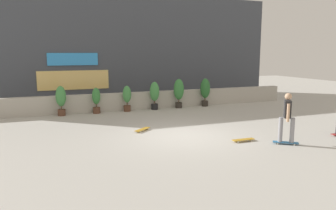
# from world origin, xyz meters

# --- Properties ---
(ground_plane) EXTENTS (48.00, 48.00, 0.00)m
(ground_plane) POSITION_xyz_m (0.00, 0.00, 0.00)
(ground_plane) COLOR #B2AFA8
(planter_wall) EXTENTS (18.00, 0.40, 0.90)m
(planter_wall) POSITION_xyz_m (0.00, 6.00, 0.45)
(planter_wall) COLOR #B2ADA3
(planter_wall) RESTS_ON ground
(building_backdrop) EXTENTS (20.00, 2.08, 6.50)m
(building_backdrop) POSITION_xyz_m (-0.00, 10.00, 3.25)
(building_backdrop) COLOR #424751
(building_backdrop) RESTS_ON ground
(potted_plant_0) EXTENTS (0.48, 0.48, 1.42)m
(potted_plant_0) POSITION_xyz_m (-3.87, 5.55, 0.82)
(potted_plant_0) COLOR brown
(potted_plant_0) RESTS_ON ground
(potted_plant_1) EXTENTS (0.40, 0.40, 1.27)m
(potted_plant_1) POSITION_xyz_m (-2.22, 5.55, 0.70)
(potted_plant_1) COLOR brown
(potted_plant_1) RESTS_ON ground
(potted_plant_2) EXTENTS (0.42, 0.42, 1.31)m
(potted_plant_2) POSITION_xyz_m (-0.67, 5.55, 0.73)
(potted_plant_2) COLOR brown
(potted_plant_2) RESTS_ON ground
(potted_plant_3) EXTENTS (0.50, 0.50, 1.46)m
(potted_plant_3) POSITION_xyz_m (0.82, 5.55, 0.85)
(potted_plant_3) COLOR black
(potted_plant_3) RESTS_ON ground
(potted_plant_4) EXTENTS (0.55, 0.55, 1.57)m
(potted_plant_4) POSITION_xyz_m (2.20, 5.55, 0.92)
(potted_plant_4) COLOR #2D2823
(potted_plant_4) RESTS_ON ground
(potted_plant_5) EXTENTS (0.54, 0.54, 1.56)m
(potted_plant_5) POSITION_xyz_m (3.81, 5.55, 0.91)
(potted_plant_5) COLOR #2D2823
(potted_plant_5) RESTS_ON ground
(skater_by_wall_right) EXTENTS (0.77, 0.63, 1.70)m
(skater_by_wall_right) POSITION_xyz_m (2.69, -2.24, 0.94)
(skater_by_wall_right) COLOR #266699
(skater_by_wall_right) RESTS_ON ground
(skateboard_near_camera) EXTENTS (0.75, 0.66, 0.08)m
(skateboard_near_camera) POSITION_xyz_m (-1.16, 1.23, 0.06)
(skateboard_near_camera) COLOR #BF8C26
(skateboard_near_camera) RESTS_ON ground
(skateboard_aside) EXTENTS (0.80, 0.21, 0.08)m
(skateboard_aside) POSITION_xyz_m (1.60, -1.44, 0.06)
(skateboard_aside) COLOR #BF8C26
(skateboard_aside) RESTS_ON ground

